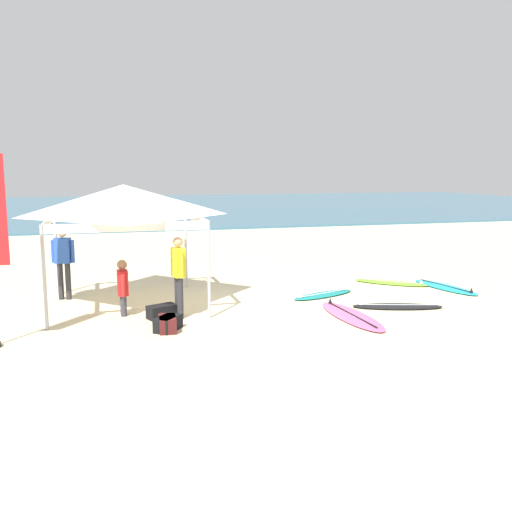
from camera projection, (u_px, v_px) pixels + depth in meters
name	position (u px, v px, depth m)	size (l,w,h in m)	color
ground_plane	(239.00, 305.00, 12.70)	(80.00, 80.00, 0.00)	beige
sea	(139.00, 207.00, 44.73)	(80.00, 36.00, 0.10)	#386B84
canopy_tent	(124.00, 201.00, 12.36)	(3.32, 3.32, 2.75)	#B7B7BC
surfboard_black	(397.00, 306.00, 12.47)	(2.09, 1.11, 0.19)	black
surfboard_teal	(323.00, 295.00, 13.62)	(1.90, 1.12, 0.19)	#19847F
surfboard_pink	(351.00, 316.00, 11.67)	(0.78, 2.53, 0.19)	pink
surfboard_cyan	(445.00, 287.00, 14.49)	(0.94, 2.22, 0.19)	#23B2CC
surfboard_lime	(391.00, 283.00, 15.06)	(1.84, 1.66, 0.19)	#7AD12D
person_yellow	(178.00, 271.00, 11.50)	(0.27, 0.54, 1.71)	#2D2D33
person_blue	(63.00, 259.00, 13.14)	(0.53, 0.30, 1.71)	#2D2D33
person_red	(123.00, 285.00, 11.75)	(0.22, 0.55, 1.20)	#383842
gear_bag_near_tent	(162.00, 312.00, 11.59)	(0.60, 0.32, 0.28)	black
gear_bag_by_pole	(168.00, 324.00, 10.69)	(0.60, 0.32, 0.28)	#4C1919
gear_bag_on_sand	(168.00, 323.00, 10.71)	(0.60, 0.32, 0.28)	black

